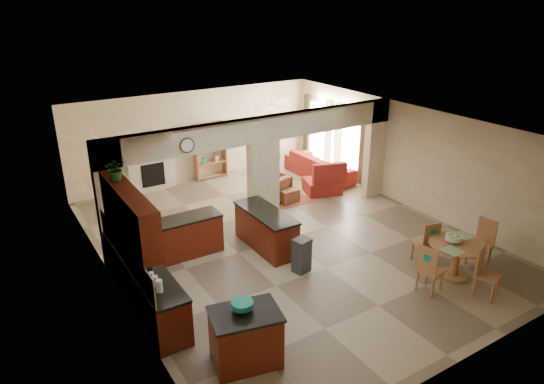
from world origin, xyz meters
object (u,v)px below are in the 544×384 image
sofa (319,166)px  armchair (273,187)px  dining_table (456,255)px  kitchen_island (246,337)px

sofa → armchair: 2.39m
dining_table → sofa: bearing=78.7°
kitchen_island → dining_table: size_ratio=1.06×
sofa → armchair: bearing=108.7°
kitchen_island → armchair: size_ratio=1.48×
kitchen_island → armchair: (3.90, 5.39, -0.10)m
kitchen_island → armchair: bearing=66.7°
kitchen_island → dining_table: 4.90m
kitchen_island → sofa: 8.73m
kitchen_island → sofa: kitchen_island is taller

